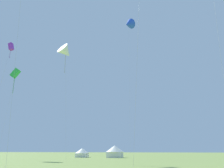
{
  "coord_description": "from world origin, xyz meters",
  "views": [
    {
      "loc": [
        8.64,
        -3.31,
        1.89
      ],
      "look_at": [
        0.0,
        32.0,
        12.73
      ],
      "focal_mm": 35.63,
      "sensor_mm": 36.0,
      "label": 1
    }
  ],
  "objects_px": {
    "kite_green_box": "(15,73)",
    "festival_tent_center": "(115,151)",
    "kite_purple_box": "(11,47)",
    "kite_white_delta": "(66,52)",
    "festival_tent_right": "(82,152)",
    "kite_blue_delta": "(129,24)"
  },
  "relations": [
    {
      "from": "kite_purple_box",
      "to": "festival_tent_right",
      "type": "xyz_separation_m",
      "value": [
        2.77,
        29.1,
        -17.91
      ]
    },
    {
      "from": "kite_blue_delta",
      "to": "festival_tent_center",
      "type": "relative_size",
      "value": 8.08
    },
    {
      "from": "kite_purple_box",
      "to": "festival_tent_center",
      "type": "bearing_deg",
      "value": 67.72
    },
    {
      "from": "festival_tent_right",
      "to": "festival_tent_center",
      "type": "xyz_separation_m",
      "value": [
        9.15,
        0.0,
        0.39
      ]
    },
    {
      "from": "kite_green_box",
      "to": "kite_white_delta",
      "type": "bearing_deg",
      "value": -21.44
    },
    {
      "from": "kite_purple_box",
      "to": "kite_white_delta",
      "type": "bearing_deg",
      "value": 63.8
    },
    {
      "from": "kite_green_box",
      "to": "kite_white_delta",
      "type": "height_order",
      "value": "kite_white_delta"
    },
    {
      "from": "kite_blue_delta",
      "to": "festival_tent_right",
      "type": "xyz_separation_m",
      "value": [
        -14.21,
        3.68,
        -35.22
      ]
    },
    {
      "from": "kite_blue_delta",
      "to": "festival_tent_center",
      "type": "height_order",
      "value": "kite_blue_delta"
    },
    {
      "from": "festival_tent_center",
      "to": "kite_purple_box",
      "type": "bearing_deg",
      "value": -112.28
    },
    {
      "from": "kite_white_delta",
      "to": "kite_purple_box",
      "type": "distance_m",
      "value": 12.33
    },
    {
      "from": "kite_green_box",
      "to": "festival_tent_center",
      "type": "xyz_separation_m",
      "value": [
        24.36,
        11.49,
        -19.67
      ]
    },
    {
      "from": "kite_white_delta",
      "to": "festival_tent_center",
      "type": "bearing_deg",
      "value": 70.1
    },
    {
      "from": "kite_green_box",
      "to": "festival_tent_center",
      "type": "distance_m",
      "value": 33.35
    },
    {
      "from": "kite_green_box",
      "to": "kite_purple_box",
      "type": "height_order",
      "value": "kite_green_box"
    },
    {
      "from": "kite_blue_delta",
      "to": "kite_green_box",
      "type": "bearing_deg",
      "value": -165.12
    },
    {
      "from": "kite_blue_delta",
      "to": "kite_white_delta",
      "type": "xyz_separation_m",
      "value": [
        -11.73,
        -14.76,
        -14.04
      ]
    },
    {
      "from": "festival_tent_right",
      "to": "kite_purple_box",
      "type": "bearing_deg",
      "value": -95.44
    },
    {
      "from": "kite_green_box",
      "to": "kite_white_delta",
      "type": "xyz_separation_m",
      "value": [
        17.68,
        -6.94,
        1.13
      ]
    },
    {
      "from": "kite_white_delta",
      "to": "kite_purple_box",
      "type": "relative_size",
      "value": 1.22
    },
    {
      "from": "kite_purple_box",
      "to": "festival_tent_right",
      "type": "bearing_deg",
      "value": 84.56
    },
    {
      "from": "kite_white_delta",
      "to": "festival_tent_right",
      "type": "xyz_separation_m",
      "value": [
        -2.48,
        18.44,
        -21.18
      ]
    }
  ]
}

